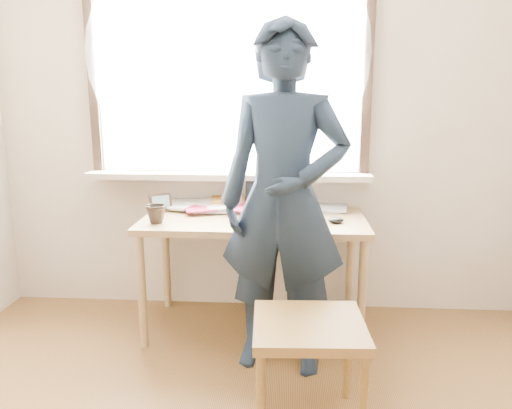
# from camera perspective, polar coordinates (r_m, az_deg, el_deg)

# --- Properties ---
(room_shell) EXTENTS (3.52, 4.02, 2.61)m
(room_shell) POSITION_cam_1_polar(r_m,az_deg,el_deg) (1.52, -4.89, 19.49)
(room_shell) COLOR #BCAE97
(room_shell) RESTS_ON ground
(desk) EXTENTS (1.34, 0.67, 0.72)m
(desk) POSITION_cam_1_polar(r_m,az_deg,el_deg) (3.04, -0.25, -2.86)
(desk) COLOR olive
(desk) RESTS_ON ground
(laptop) EXTENTS (0.34, 0.29, 0.21)m
(laptop) POSITION_cam_1_polar(r_m,az_deg,el_deg) (2.97, 1.38, -0.74)
(laptop) COLOR black
(laptop) RESTS_ON desk
(mug_white) EXTENTS (0.19, 0.19, 0.11)m
(mug_white) POSITION_cam_1_polar(r_m,az_deg,el_deg) (3.21, -2.75, 0.32)
(mug_white) COLOR white
(mug_white) RESTS_ON desk
(mug_dark) EXTENTS (0.16, 0.16, 0.11)m
(mug_dark) POSITION_cam_1_polar(r_m,az_deg,el_deg) (2.93, -11.35, -1.09)
(mug_dark) COLOR black
(mug_dark) RESTS_ON desk
(mouse) EXTENTS (0.09, 0.06, 0.03)m
(mouse) POSITION_cam_1_polar(r_m,az_deg,el_deg) (2.92, 9.11, -1.78)
(mouse) COLOR black
(mouse) RESTS_ON desk
(desk_clutter) EXTENTS (0.86, 0.54, 0.05)m
(desk_clutter) POSITION_cam_1_polar(r_m,az_deg,el_deg) (3.19, -3.53, -0.26)
(desk_clutter) COLOR white
(desk_clutter) RESTS_ON desk
(book_a) EXTENTS (0.23, 0.29, 0.03)m
(book_a) POSITION_cam_1_polar(r_m,az_deg,el_deg) (3.30, -6.95, -0.14)
(book_a) COLOR white
(book_a) RESTS_ON desk
(book_b) EXTENTS (0.23, 0.29, 0.02)m
(book_b) POSITION_cam_1_polar(r_m,az_deg,el_deg) (3.28, 6.90, -0.27)
(book_b) COLOR white
(book_b) RESTS_ON desk
(picture_frame) EXTENTS (0.13, 0.09, 0.11)m
(picture_frame) POSITION_cam_1_polar(r_m,az_deg,el_deg) (3.20, -10.85, 0.09)
(picture_frame) COLOR black
(picture_frame) RESTS_ON desk
(work_chair) EXTENTS (0.50, 0.48, 0.49)m
(work_chair) POSITION_cam_1_polar(r_m,az_deg,el_deg) (2.25, 6.05, -14.95)
(work_chair) COLOR brown
(work_chair) RESTS_ON ground
(person) EXTENTS (0.72, 0.52, 1.82)m
(person) POSITION_cam_1_polar(r_m,az_deg,el_deg) (2.57, 3.20, 0.38)
(person) COLOR black
(person) RESTS_ON ground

